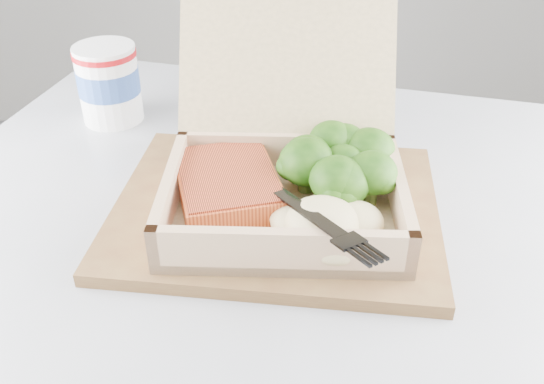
{
  "coord_description": "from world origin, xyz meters",
  "views": [
    {
      "loc": [
        0.2,
        -0.06,
        1.07
      ],
      "look_at": [
        0.2,
        0.39,
        0.76
      ],
      "focal_mm": 40.0,
      "sensor_mm": 36.0,
      "label": 1
    }
  ],
  "objects_px": {
    "serving_tray": "(276,209)",
    "paper_cup": "(108,81)",
    "takeout_container": "(285,150)",
    "cafe_table": "(262,372)"
  },
  "relations": [
    {
      "from": "cafe_table",
      "to": "paper_cup",
      "type": "xyz_separation_m",
      "value": [
        -0.19,
        0.25,
        0.23
      ]
    },
    {
      "from": "serving_tray",
      "to": "paper_cup",
      "type": "relative_size",
      "value": 3.26
    },
    {
      "from": "cafe_table",
      "to": "serving_tray",
      "type": "bearing_deg",
      "value": 70.5
    },
    {
      "from": "takeout_container",
      "to": "paper_cup",
      "type": "height_order",
      "value": "takeout_container"
    },
    {
      "from": "takeout_container",
      "to": "paper_cup",
      "type": "xyz_separation_m",
      "value": [
        -0.21,
        0.18,
        -0.01
      ]
    },
    {
      "from": "serving_tray",
      "to": "paper_cup",
      "type": "distance_m",
      "value": 0.29
    },
    {
      "from": "cafe_table",
      "to": "serving_tray",
      "type": "xyz_separation_m",
      "value": [
        0.02,
        0.04,
        0.19
      ]
    },
    {
      "from": "serving_tray",
      "to": "takeout_container",
      "type": "relative_size",
      "value": 1.13
    },
    {
      "from": "serving_tray",
      "to": "paper_cup",
      "type": "xyz_separation_m",
      "value": [
        -0.2,
        0.21,
        0.04
      ]
    },
    {
      "from": "takeout_container",
      "to": "paper_cup",
      "type": "relative_size",
      "value": 2.89
    }
  ]
}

